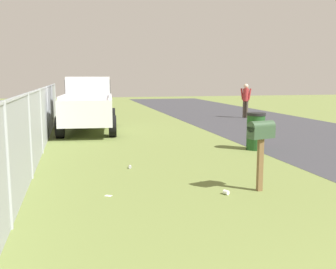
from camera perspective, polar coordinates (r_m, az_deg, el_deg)
The scene contains 8 objects.
mailbox at distance 7.19m, azimuth 13.56°, elevation -0.08°, with size 0.33×0.54×1.30m.
pickup_truck at distance 15.40m, azimuth -11.60°, elevation 4.65°, with size 5.09×2.40×2.09m.
trash_bin at distance 11.40m, azimuth 12.79°, elevation 0.49°, with size 0.54×0.54×1.07m.
pedestrian at distance 20.24m, azimuth 11.38°, elevation 5.27°, with size 0.35×0.48×1.74m.
fence_section at distance 9.69m, azimuth -18.88°, elevation 1.38°, with size 19.37×0.07×1.77m.
litter_cup_far_scatter at distance 7.05m, azimuth 8.55°, elevation -8.42°, with size 0.08×0.08×0.10m, color white.
litter_can_near_hydrant at distance 8.96m, azimuth -5.62°, elevation -4.76°, with size 0.07×0.07×0.12m, color silver.
litter_wrapper_midfield_a at distance 6.99m, azimuth -8.78°, elevation -8.89°, with size 0.12×0.08×0.01m, color silver.
Camera 1 is at (-0.52, 3.00, 2.08)m, focal length 41.38 mm.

